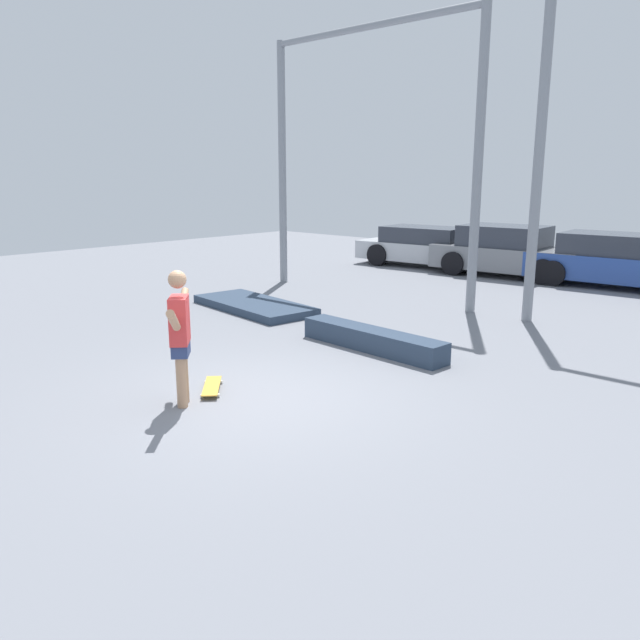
{
  "coord_description": "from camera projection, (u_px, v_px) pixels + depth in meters",
  "views": [
    {
      "loc": [
        5.83,
        -5.15,
        2.87
      ],
      "look_at": [
        -0.22,
        1.47,
        0.78
      ],
      "focal_mm": 35.0,
      "sensor_mm": 36.0,
      "label": 1
    }
  ],
  "objects": [
    {
      "name": "parked_car_grey",
      "position": [
        507.0,
        252.0,
        18.12
      ],
      "size": [
        4.38,
        2.24,
        1.45
      ],
      "rotation": [
        0.0,
        0.0,
        0.07
      ],
      "color": "slate",
      "rests_on": "ground_plane"
    },
    {
      "name": "skateboarder",
      "position": [
        180.0,
        332.0,
        7.78
      ],
      "size": [
        1.19,
        1.09,
        1.74
      ],
      "rotation": [
        0.0,
        0.0,
        -0.73
      ],
      "color": "tan",
      "rests_on": "ground_plane"
    },
    {
      "name": "grind_box",
      "position": [
        372.0,
        340.0,
        10.47
      ],
      "size": [
        2.88,
        0.67,
        0.36
      ],
      "primitive_type": "cube",
      "rotation": [
        0.0,
        0.0,
        -0.07
      ],
      "color": "#28384C",
      "rests_on": "ground_plane"
    },
    {
      "name": "parked_car_silver",
      "position": [
        427.0,
        247.0,
        19.96
      ],
      "size": [
        4.72,
        2.13,
        1.26
      ],
      "rotation": [
        0.0,
        0.0,
        0.09
      ],
      "color": "#B7BABF",
      "rests_on": "ground_plane"
    },
    {
      "name": "parked_car_blue",
      "position": [
        616.0,
        261.0,
        16.32
      ],
      "size": [
        4.55,
        2.19,
        1.39
      ],
      "rotation": [
        0.0,
        0.0,
        0.07
      ],
      "color": "#284793",
      "rests_on": "ground_plane"
    },
    {
      "name": "canopy_support_left",
      "position": [
        368.0,
        135.0,
        14.46
      ],
      "size": [
        5.94,
        0.2,
        6.2
      ],
      "color": "gray",
      "rests_on": "ground_plane"
    },
    {
      "name": "manual_pad",
      "position": [
        254.0,
        305.0,
        13.66
      ],
      "size": [
        3.21,
        1.7,
        0.17
      ],
      "primitive_type": "cube",
      "rotation": [
        0.0,
        0.0,
        -0.14
      ],
      "color": "#28384C",
      "rests_on": "ground_plane"
    },
    {
      "name": "skateboard",
      "position": [
        212.0,
        386.0,
        8.5
      ],
      "size": [
        0.74,
        0.71,
        0.08
      ],
      "rotation": [
        0.0,
        0.0,
        -0.75
      ],
      "color": "gold",
      "rests_on": "ground_plane"
    },
    {
      "name": "ground_plane",
      "position": [
        257.0,
        399.0,
        8.18
      ],
      "size": [
        36.0,
        36.0,
        0.0
      ],
      "primitive_type": "plane",
      "color": "slate"
    }
  ]
}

